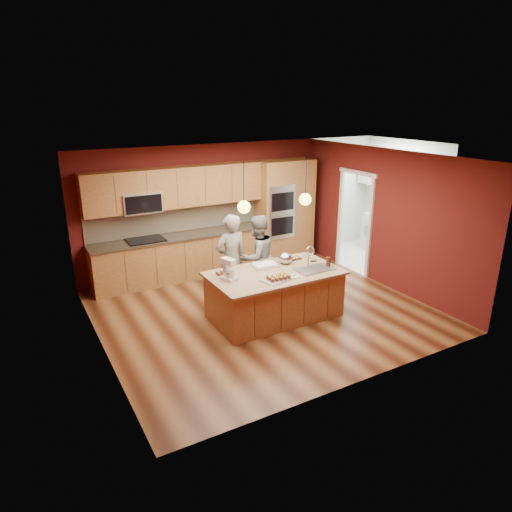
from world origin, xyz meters
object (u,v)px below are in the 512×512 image
island (275,294)px  person_left (231,260)px  stand_mixer (229,271)px  person_right (257,257)px  mixing_bowl (285,258)px

island → person_left: size_ratio=1.33×
person_left → island: bearing=111.1°
stand_mixer → person_right: bearing=21.6°
person_left → person_right: 0.54m
mixing_bowl → stand_mixer: bearing=-170.9°
mixing_bowl → island: bearing=-143.3°
mixing_bowl → person_right: bearing=110.9°
person_right → mixing_bowl: person_right is taller
island → person_right: bearing=81.0°
island → person_right: size_ratio=1.40×
stand_mixer → mixing_bowl: bearing=-8.5°
person_left → stand_mixer: 0.92m
island → mixing_bowl: 0.68m
person_right → stand_mixer: bearing=29.6°
person_right → stand_mixer: size_ratio=4.45×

